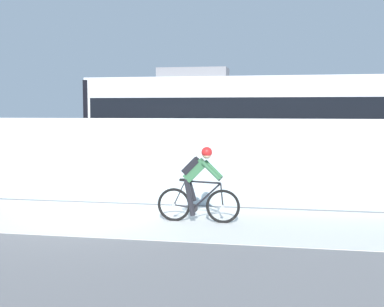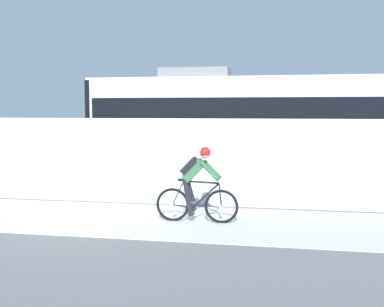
% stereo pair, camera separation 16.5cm
% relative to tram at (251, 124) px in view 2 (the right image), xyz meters
% --- Properties ---
extents(ground_plane, '(200.00, 200.00, 0.00)m').
position_rel_tram_xyz_m(ground_plane, '(-3.26, -6.85, -1.89)').
color(ground_plane, slate).
extents(bike_path_deck, '(32.00, 3.20, 0.01)m').
position_rel_tram_xyz_m(bike_path_deck, '(-3.26, -6.85, -1.89)').
color(bike_path_deck, silver).
rests_on(bike_path_deck, ground).
extents(glass_parapet, '(32.00, 0.05, 1.23)m').
position_rel_tram_xyz_m(glass_parapet, '(-3.26, -5.00, -1.28)').
color(glass_parapet, silver).
rests_on(glass_parapet, ground).
extents(concrete_barrier_wall, '(32.00, 0.36, 2.13)m').
position_rel_tram_xyz_m(concrete_barrier_wall, '(-3.26, -3.20, -0.83)').
color(concrete_barrier_wall, white).
rests_on(concrete_barrier_wall, ground).
extents(tram_rail_near, '(32.00, 0.08, 0.01)m').
position_rel_tram_xyz_m(tram_rail_near, '(-3.26, -0.72, -1.89)').
color(tram_rail_near, '#595654').
rests_on(tram_rail_near, ground).
extents(tram_rail_far, '(32.00, 0.08, 0.01)m').
position_rel_tram_xyz_m(tram_rail_far, '(-3.26, 0.72, -1.89)').
color(tram_rail_far, '#595654').
rests_on(tram_rail_far, ground).
extents(tram, '(11.06, 2.54, 3.81)m').
position_rel_tram_xyz_m(tram, '(0.00, 0.00, 0.00)').
color(tram, silver).
rests_on(tram, ground).
extents(cyclist_on_bike, '(1.77, 0.58, 1.61)m').
position_rel_tram_xyz_m(cyclist_on_bike, '(-0.63, -6.85, -1.09)').
color(cyclist_on_bike, black).
rests_on(cyclist_on_bike, ground).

